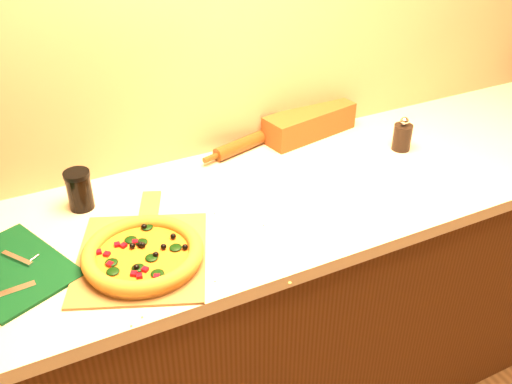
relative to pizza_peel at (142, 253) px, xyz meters
name	(u,v)px	position (x,y,z in m)	size (l,w,h in m)	color
cabinet	(274,308)	(0.44, 0.10, -0.47)	(2.80, 0.65, 0.86)	#44260E
countertop	(276,199)	(0.44, 0.10, -0.02)	(2.84, 0.68, 0.04)	#C2B698
pizza_peel	(142,253)	(0.00, 0.00, 0.00)	(0.43, 0.52, 0.01)	brown
pizza	(143,254)	(-0.01, -0.03, 0.02)	(0.30, 0.30, 0.04)	#AC632B
cutting_board	(11,270)	(-0.31, 0.08, 0.00)	(0.33, 0.37, 0.02)	#053316
bottle_cap	(174,264)	(0.06, -0.08, 0.00)	(0.03, 0.03, 0.01)	black
pepper_grinder	(402,136)	(0.95, 0.16, 0.04)	(0.06, 0.06, 0.12)	black
rolling_pin	(243,144)	(0.47, 0.39, 0.02)	(0.33, 0.11, 0.05)	#54250E
bread_bag	(309,123)	(0.73, 0.39, 0.04)	(0.34, 0.11, 0.09)	brown
dark_jar	(79,190)	(-0.09, 0.28, 0.06)	(0.07, 0.07, 0.12)	black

